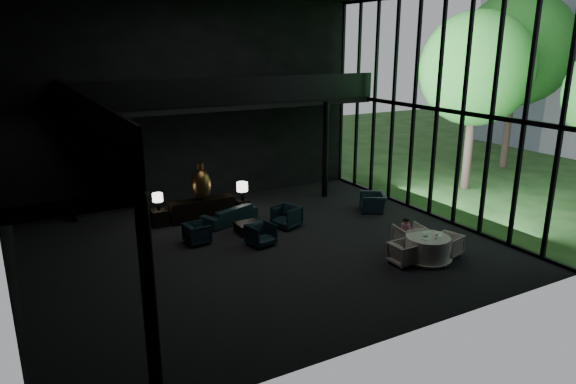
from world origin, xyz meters
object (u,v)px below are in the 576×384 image
console (202,209)px  bronze_urn (201,184)px  side_table_left (159,218)px  child (406,227)px  table_lamp_left (158,198)px  coffee_table (248,228)px  window_armchair (373,200)px  dining_table (427,250)px  side_table_right (242,206)px  sofa (229,211)px  dining_chair_west (403,253)px  dining_chair_east (448,244)px  dining_chair_north (410,235)px  table_lamp_right (242,188)px  lounge_armchair_west (197,233)px  lounge_armchair_east (287,214)px  lounge_armchair_south (261,233)px

console → bronze_urn: (0.00, 0.02, 0.97)m
side_table_left → child: 8.58m
bronze_urn → table_lamp_left: (-1.60, 0.06, -0.33)m
table_lamp_left → coffee_table: 3.43m
window_armchair → dining_table: 4.82m
side_table_left → side_table_right: side_table_left is taller
side_table_right → sofa: bearing=-136.3°
table_lamp_left → sofa: (2.33, -0.89, -0.60)m
side_table_left → dining_table: bearing=-48.0°
table_lamp_left → dining_chair_west: 8.68m
coffee_table → dining_chair_east: bearing=-46.2°
side_table_right → dining_chair_north: (3.13, -5.92, 0.23)m
table_lamp_right → coffee_table: size_ratio=0.89×
side_table_left → window_armchair: size_ratio=0.56×
sofa → dining_chair_north: size_ratio=2.23×
dining_chair_east → dining_chair_west: size_ratio=1.01×
lounge_armchair_west → console: bearing=-28.8°
console → dining_chair_east: (5.43, -6.85, -0.03)m
lounge_armchair_west → window_armchair: bearing=-95.4°
side_table_right → window_armchair: bearing=-26.5°
lounge_armchair_east → dining_chair_north: bearing=14.9°
console → child: 7.44m
table_lamp_right → coffee_table: bearing=-109.0°
table_lamp_right → lounge_armchair_east: size_ratio=0.74×
table_lamp_right → window_armchair: bearing=-25.9°
lounge_armchair_west → window_armchair: window_armchair is taller
side_table_right → dining_chair_west: (2.19, -6.71, 0.10)m
table_lamp_right → dining_chair_north: size_ratio=0.73×
console → window_armchair: (6.14, -2.25, 0.07)m
table_lamp_left → window_armchair: size_ratio=0.59×
dining_chair_east → child: size_ratio=1.19×
coffee_table → child: size_ratio=1.32×
window_armchair → dining_chair_west: (-2.35, -4.44, -0.10)m
lounge_armchair_east → lounge_armchair_south: lounge_armchair_east is taller
side_table_right → console: bearing=-179.4°
dining_chair_east → coffee_table: bearing=-151.2°
coffee_table → dining_chair_north: dining_chair_north is taller
dining_chair_north → dining_chair_west: (-0.93, -0.79, -0.13)m
sofa → window_armchair: window_armchair is taller
table_lamp_right → child: (2.98, -5.81, -0.27)m
side_table_left → lounge_armchair_west: (0.63, -2.29, 0.08)m
bronze_urn → dining_chair_west: size_ratio=1.94×
dining_chair_east → console: bearing=-156.6°
side_table_left → coffee_table: 3.32m
side_table_left → dining_chair_north: 8.71m
dining_table → dining_chair_west: (-0.82, 0.13, 0.03)m
bronze_urn → child: bearing=-52.0°
side_table_left → table_lamp_left: size_ratio=0.95×
console → lounge_armchair_east: lounge_armchair_east is taller
dining_table → console: bearing=124.1°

